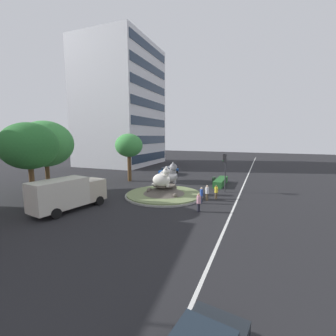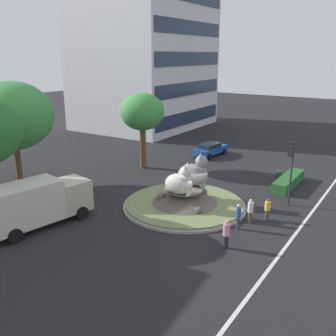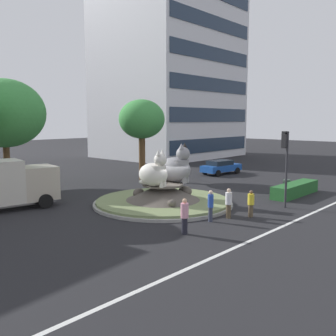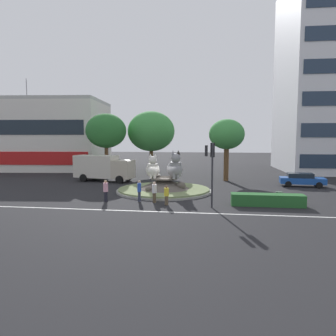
% 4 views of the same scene
% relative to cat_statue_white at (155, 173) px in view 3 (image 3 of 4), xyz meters
% --- Properties ---
extents(ground_plane, '(160.00, 160.00, 0.00)m').
position_rel_cat_statue_white_xyz_m(ground_plane, '(1.02, 0.25, -2.22)').
color(ground_plane, black).
extents(lane_centreline, '(112.00, 0.20, 0.01)m').
position_rel_cat_statue_white_xyz_m(lane_centreline, '(1.02, -7.87, -2.22)').
color(lane_centreline, silver).
rests_on(lane_centreline, ground).
extents(roundabout_island, '(9.07, 9.07, 1.37)m').
position_rel_cat_statue_white_xyz_m(roundabout_island, '(1.03, 0.25, -1.71)').
color(roundabout_island, gray).
rests_on(roundabout_island, ground).
extents(cat_statue_white, '(1.63, 2.52, 2.32)m').
position_rel_cat_statue_white_xyz_m(cat_statue_white, '(0.00, 0.00, 0.00)').
color(cat_statue_white, silver).
rests_on(cat_statue_white, roundabout_island).
extents(cat_statue_grey, '(1.99, 2.93, 2.63)m').
position_rel_cat_statue_white_xyz_m(cat_statue_grey, '(2.10, 0.06, 0.11)').
color(cat_statue_grey, gray).
rests_on(cat_statue_grey, roundabout_island).
extents(traffic_light_mast, '(0.72, 0.52, 4.81)m').
position_rel_cat_statue_white_xyz_m(traffic_light_mast, '(5.50, -5.95, 1.30)').
color(traffic_light_mast, '#2D2D33').
rests_on(traffic_light_mast, ground).
extents(office_tower, '(19.08, 16.14, 28.59)m').
position_rel_cat_statue_white_xyz_m(office_tower, '(25.71, 22.53, 12.08)').
color(office_tower, silver).
rests_on(office_tower, ground).
extents(clipped_hedge_strip, '(5.44, 1.20, 0.90)m').
position_rel_cat_statue_white_xyz_m(clipped_hedge_strip, '(9.78, -4.79, -1.77)').
color(clipped_hedge_strip, '#235B28').
rests_on(clipped_hedge_strip, ground).
extents(second_tree_near_tower, '(6.54, 6.54, 8.82)m').
position_rel_cat_statue_white_xyz_m(second_tree_near_tower, '(-2.94, 14.27, 3.80)').
color(second_tree_near_tower, brown).
rests_on(second_tree_near_tower, ground).
extents(third_tree_left, '(4.20, 4.20, 7.35)m').
position_rel_cat_statue_white_xyz_m(third_tree_left, '(7.23, 8.86, 3.27)').
color(third_tree_left, brown).
rests_on(third_tree_left, ground).
extents(pedestrian_yellow_shirt, '(0.37, 0.37, 1.54)m').
position_rel_cat_statue_white_xyz_m(pedestrian_yellow_shirt, '(2.12, -5.63, -1.42)').
color(pedestrian_yellow_shirt, brown).
rests_on(pedestrian_yellow_shirt, ground).
extents(pedestrian_pink_shirt, '(0.39, 0.39, 1.76)m').
position_rel_cat_statue_white_xyz_m(pedestrian_pink_shirt, '(-2.96, -5.00, -1.30)').
color(pedestrian_pink_shirt, black).
rests_on(pedestrian_pink_shirt, ground).
extents(pedestrian_white_shirt, '(0.37, 0.37, 1.70)m').
position_rel_cat_statue_white_xyz_m(pedestrian_white_shirt, '(1.03, -4.85, -1.33)').
color(pedestrian_white_shirt, brown).
rests_on(pedestrian_white_shirt, ground).
extents(pedestrian_blue_shirt, '(0.31, 0.31, 1.73)m').
position_rel_cat_statue_white_xyz_m(pedestrian_blue_shirt, '(-0.27, -4.56, -1.29)').
color(pedestrian_blue_shirt, '#33384C').
rests_on(pedestrian_blue_shirt, ground).
extents(sedan_on_far_lane, '(4.66, 2.30, 1.43)m').
position_rel_cat_statue_white_xyz_m(sedan_on_far_lane, '(15.00, 5.48, -1.46)').
color(sedan_on_far_lane, '#19479E').
rests_on(sedan_on_far_lane, ground).
extents(litter_bin, '(0.56, 0.56, 0.90)m').
position_rel_cat_statue_white_xyz_m(litter_bin, '(10.90, -3.59, -1.77)').
color(litter_bin, '#2D4233').
rests_on(litter_bin, ground).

